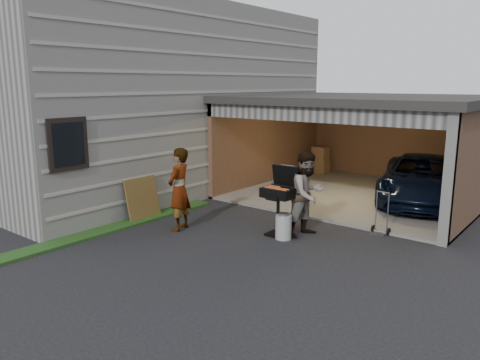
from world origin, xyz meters
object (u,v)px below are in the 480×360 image
Objects in this scene: plywood_panel at (143,199)px; hand_truck at (380,226)px; bbq_grill at (279,195)px; woman at (179,189)px; man at (307,194)px; minivan at (422,181)px; propane_tank at (283,227)px.

plywood_panel reaches higher than hand_truck.
woman is at bearing -151.22° from bbq_grill.
minivan is at bearing -0.50° from man.
woman is 1.24× the size of bbq_grill.
minivan is at bearing 72.00° from bbq_grill.
bbq_grill is 3.43m from plywood_panel.
bbq_grill reaches higher than hand_truck.
bbq_grill is (1.95, 1.07, -0.04)m from woman.
woman is 2.82m from man.
man is 1.78m from hand_truck.
bbq_grill is at bearing -123.95° from minivan.
man reaches higher than minivan.
minivan is 2.46× the size of man.
man is 0.60m from bbq_grill.
man reaches higher than plywood_panel.
woman is at bearing -157.32° from propane_tank.
plywood_panel is (-3.47, -0.89, 0.25)m from propane_tank.
hand_truck is at bearing 47.06° from propane_tank.
man reaches higher than propane_tank.
plywood_panel is at bearing 123.90° from man.
hand_truck is at bearing 26.66° from plywood_panel.
plywood_panel is (-3.24, -1.06, -0.38)m from bbq_grill.
plywood_panel is 1.07× the size of hand_truck.
minivan is 7.45m from plywood_panel.
propane_tank is at bearing -35.33° from bbq_grill.
bbq_grill is 1.56× the size of hand_truck.
man is (2.43, 1.43, -0.01)m from woman.
bbq_grill is (-0.48, -0.36, -0.03)m from man.
minivan is at bearing 95.30° from hand_truck.
woman is 1.36m from plywood_panel.
woman reaches higher than man.
minivan is at bearing 50.30° from plywood_panel.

